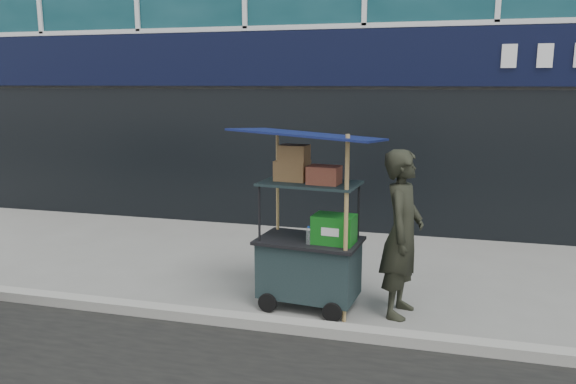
# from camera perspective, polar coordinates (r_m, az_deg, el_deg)

# --- Properties ---
(ground) EXTENTS (80.00, 80.00, 0.00)m
(ground) POSITION_cam_1_polar(r_m,az_deg,el_deg) (6.08, 2.13, -13.35)
(ground) COLOR slate
(ground) RESTS_ON ground
(curb) EXTENTS (80.00, 0.18, 0.12)m
(curb) POSITION_cam_1_polar(r_m,az_deg,el_deg) (5.87, 1.69, -13.60)
(curb) COLOR #9A9991
(curb) RESTS_ON ground
(vendor_cart) EXTENTS (1.61, 1.22, 2.05)m
(vendor_cart) POSITION_cam_1_polar(r_m,az_deg,el_deg) (6.30, 2.29, -5.48)
(vendor_cart) COLOR #182929
(vendor_cart) RESTS_ON ground
(vendor_man) EXTENTS (0.54, 0.73, 1.82)m
(vendor_man) POSITION_cam_1_polar(r_m,az_deg,el_deg) (6.17, 11.54, -4.18)
(vendor_man) COLOR black
(vendor_man) RESTS_ON ground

